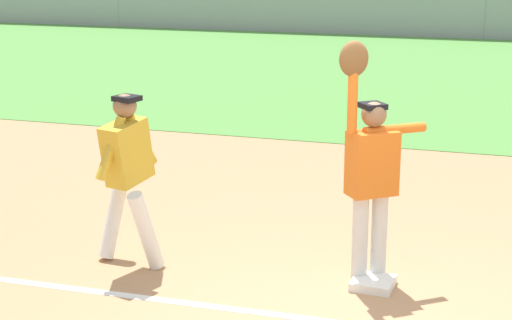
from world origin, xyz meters
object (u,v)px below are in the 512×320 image
Objects in this scene: fielder at (370,166)px; parked_car_black at (510,11)px; parked_car_green at (189,5)px; first_base at (373,283)px; runner at (127,168)px; baseball at (353,114)px; parked_car_blue at (348,8)px.

parked_car_black is at bearing -40.02° from fielder.
parked_car_green is (-10.83, 22.46, -0.45)m from fielder.
parked_car_green reaches higher than first_base.
first_base is 0.17× the size of fielder.
baseball is (2.13, 0.30, 0.60)m from runner.
baseball is 23.08m from parked_car_black.
baseball is 24.87m from parked_car_green.
parked_car_black is (11.60, 0.59, 0.00)m from parked_car_green.
first_base is 2.59m from runner.
baseball is at bearing -70.36° from parked_car_green.
parked_car_blue is (-4.94, 23.08, 0.63)m from first_base.
fielder is 0.50× the size of parked_car_blue.
parked_car_blue is at bearing -26.19° from fielder.
first_base is 1.59m from baseball.
first_base is at bearing 19.77° from runner.
parked_car_green is at bearing 126.59° from runner.
first_base is 23.61m from parked_car_blue.
parked_car_green is at bearing -179.75° from parked_car_blue.
fielder reaches higher than parked_car_green.
baseball is at bearing 51.75° from fielder.
parked_car_blue is at bearing 101.51° from baseball.
baseball is (-0.18, 0.00, 0.48)m from fielder.
runner is 23.38m from parked_car_blue.
parked_car_green is 11.62m from parked_car_black.
fielder is 2.33m from runner.
parked_car_blue is (5.99, 0.48, 0.00)m from parked_car_green.
parked_car_black is at bearing 88.33° from first_base.
first_base is 5.14× the size of baseball.
parked_car_black is (0.77, 23.05, -0.45)m from fielder.
fielder is at bearing -70.00° from parked_car_green.
fielder reaches higher than parked_car_black.
baseball reaches higher than parked_car_blue.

